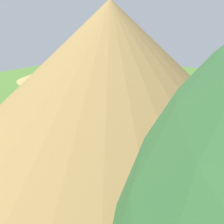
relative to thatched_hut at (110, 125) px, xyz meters
name	(u,v)px	position (x,y,z in m)	size (l,w,h in m)	color
ground_plane	(139,135)	(2.16, -5.10, -2.70)	(36.00, 36.00, 0.00)	#49742D
thatched_hut	(110,125)	(0.00, 0.00, 0.00)	(6.17, 6.17, 4.91)	beige
shade_umbrella	(59,72)	(5.09, -3.54, -0.08)	(3.34, 3.34, 2.92)	brown
patio_dining_table	(62,117)	(5.09, -3.54, -2.04)	(1.62, 1.12, 0.74)	silver
patio_chair_near_hut	(43,114)	(6.37, -3.59, -2.18)	(0.44, 0.46, 0.90)	silver
patio_chair_east_end	(37,130)	(5.17, -2.26, -2.18)	(0.47, 0.45, 0.90)	silver
patio_chair_west_end	(80,129)	(3.83, -3.29, -2.18)	(0.50, 0.51, 0.90)	silver
patio_chair_near_lawn	(83,113)	(5.01, -4.82, -2.18)	(0.47, 0.45, 0.90)	silver
guest_beside_umbrella	(60,98)	(6.63, -4.94, -1.76)	(0.23, 0.56, 1.57)	black
striped_lounge_chair	(113,130)	(3.05, -4.42, -2.44)	(0.90, 0.72, 0.66)	#366EB6
zebra_nearest_camera	(116,100)	(4.14, -6.22, -1.75)	(1.86, 1.48, 1.49)	silver
zebra_by_umbrella	(169,108)	(1.48, -6.44, -1.69)	(1.12, 1.98, 1.55)	silver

